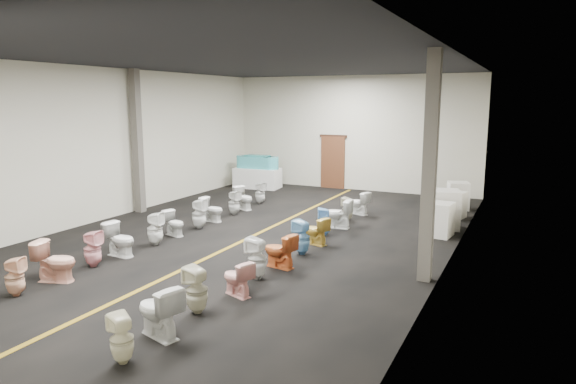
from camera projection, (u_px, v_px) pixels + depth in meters
name	position (u px, v px, depth m)	size (l,w,h in m)	color
floor	(254.00, 236.00, 13.62)	(16.00, 16.00, 0.00)	black
ceiling	(252.00, 61.00, 12.82)	(16.00, 16.00, 0.00)	black
wall_back	(353.00, 133.00, 20.31)	(10.00, 10.00, 0.00)	beige
wall_left	(108.00, 144.00, 15.35)	(16.00, 16.00, 0.00)	beige
wall_right	(454.00, 161.00, 11.08)	(16.00, 16.00, 0.00)	beige
aisle_stripe	(254.00, 235.00, 13.62)	(0.12, 15.60, 0.01)	#7E5E12
back_door	(333.00, 162.00, 20.81)	(1.00, 0.10, 2.10)	#562D19
door_frame	(333.00, 136.00, 20.63)	(1.15, 0.08, 0.10)	#331C11
column_left	(137.00, 142.00, 16.13)	(0.25, 0.25, 4.50)	#59544C
column_right	(430.00, 168.00, 9.86)	(0.25, 0.25, 4.50)	#59544C
display_table	(257.00, 178.00, 20.96)	(1.83, 0.91, 0.81)	white
bathtub	(257.00, 162.00, 20.84)	(1.86, 0.67, 0.55)	#40AFBA
appliance_crate_a	(438.00, 219.00, 13.52)	(0.70, 0.70, 0.89)	silver
appliance_crate_b	(444.00, 209.00, 14.30)	(0.79, 0.79, 1.09)	silver
appliance_crate_c	(452.00, 205.00, 15.60)	(0.71, 0.71, 0.81)	silver
appliance_crate_d	(458.00, 196.00, 16.81)	(0.63, 0.63, 0.90)	silver
toilet_left_1	(15.00, 277.00, 9.35)	(0.33, 0.34, 0.74)	#F5BC97
toilet_left_2	(55.00, 261.00, 10.12)	(0.46, 0.81, 0.82)	#F5B096
toilet_left_3	(92.00, 249.00, 11.00)	(0.36, 0.37, 0.80)	#F1A6AB
toilet_left_4	(120.00, 239.00, 11.77)	(0.44, 0.76, 0.78)	white
toilet_left_5	(155.00, 229.00, 12.66)	(0.37, 0.38, 0.83)	white
toilet_left_6	(174.00, 223.00, 13.56)	(0.37, 0.65, 0.66)	silver
toilet_left_7	(199.00, 214.00, 14.26)	(0.38, 0.39, 0.85)	white
toilet_left_8	(212.00, 210.00, 15.15)	(0.40, 0.70, 0.72)	white
toilet_left_9	(234.00, 203.00, 16.00)	(0.35, 0.36, 0.78)	silver
toilet_left_10	(244.00, 198.00, 16.82)	(0.42, 0.74, 0.75)	white
toilet_left_11	(260.00, 193.00, 17.74)	(0.34, 0.35, 0.76)	silver
toilet_right_0	(122.00, 339.00, 6.95)	(0.32, 0.33, 0.71)	#F2ECC7
toilet_right_1	(158.00, 311.00, 7.73)	(0.46, 0.81, 0.83)	white
toilet_right_2	(197.00, 290.00, 8.59)	(0.37, 0.38, 0.82)	beige
toilet_right_3	(237.00, 278.00, 9.39)	(0.38, 0.66, 0.67)	#F8B0A7
toilet_right_4	(257.00, 258.00, 10.24)	(0.39, 0.39, 0.86)	silver
toilet_right_5	(280.00, 250.00, 10.96)	(0.42, 0.74, 0.75)	#D0632C
toilet_right_6	(302.00, 237.00, 11.88)	(0.37, 0.38, 0.82)	#70A6CC
toilet_right_7	(316.00, 231.00, 12.72)	(0.39, 0.69, 0.70)	gold
toilet_right_8	(324.00, 222.00, 13.58)	(0.34, 0.34, 0.75)	#7EBCF4
toilet_right_9	(337.00, 214.00, 14.37)	(0.46, 0.80, 0.82)	white
toilet_right_10	(348.00, 209.00, 15.27)	(0.32, 0.32, 0.70)	beige
toilet_right_11	(358.00, 203.00, 16.09)	(0.41, 0.72, 0.73)	white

